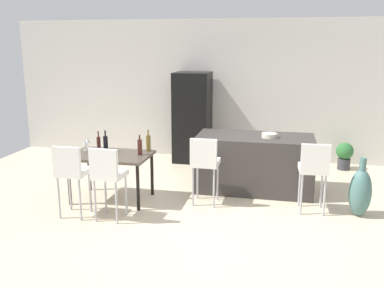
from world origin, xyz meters
TOP-DOWN VIEW (x-y plane):
  - ground_plane at (0.00, 0.00)m, footprint 10.00×10.00m
  - back_wall at (0.00, 2.71)m, footprint 10.00×0.12m
  - kitchen_island at (0.44, 0.71)m, footprint 1.92×0.94m
  - bar_chair_left at (-0.25, -0.14)m, footprint 0.41×0.41m
  - bar_chair_middle at (1.33, -0.14)m, footprint 0.42×0.42m
  - dining_table at (-1.71, -0.25)m, footprint 1.21×0.81m
  - dining_chair_near at (-1.98, -1.01)m, footprint 0.40×0.40m
  - dining_chair_far at (-1.44, -1.01)m, footprint 0.42×0.42m
  - wine_bottle_corner at (-1.25, -0.19)m, footprint 0.07×0.07m
  - wine_bottle_left at (-1.83, -0.15)m, footprint 0.07×0.07m
  - wine_bottle_end at (-1.97, -0.09)m, footprint 0.06×0.06m
  - wine_bottle_far at (-1.20, 0.06)m, footprint 0.07×0.07m
  - wine_glass_middle at (-2.21, -0.09)m, footprint 0.07×0.07m
  - wine_glass_right at (-2.24, 0.07)m, footprint 0.07×0.07m
  - refrigerator at (-0.96, 2.27)m, footprint 0.72×0.68m
  - fruit_bowl at (0.67, 0.65)m, footprint 0.25×0.25m
  - floor_vase at (1.99, -0.12)m, footprint 0.31×0.31m
  - potted_plant at (2.08, 2.26)m, footprint 0.33×0.33m

SIDE VIEW (x-z plane):
  - ground_plane at x=0.00m, z-range 0.00..0.00m
  - potted_plant at x=2.08m, z-range 0.03..0.57m
  - floor_vase at x=1.99m, z-range -0.07..0.78m
  - kitchen_island at x=0.44m, z-range 0.00..0.92m
  - dining_table at x=-1.71m, z-range 0.29..1.03m
  - bar_chair_left at x=-0.25m, z-range 0.17..1.22m
  - bar_chair_middle at x=1.33m, z-range 0.17..1.22m
  - dining_chair_near at x=-1.98m, z-range 0.17..1.22m
  - dining_chair_far at x=-1.44m, z-range 0.17..1.22m
  - wine_bottle_end at x=-1.97m, z-range 0.70..1.02m
  - wine_glass_middle at x=-2.21m, z-range 0.78..0.95m
  - wine_glass_right at x=-2.24m, z-range 0.78..0.95m
  - wine_bottle_corner at x=-1.25m, z-range 0.71..1.02m
  - wine_bottle_far at x=-1.20m, z-range 0.70..1.05m
  - wine_bottle_left at x=-1.83m, z-range 0.70..1.05m
  - refrigerator at x=-0.96m, z-range 0.00..1.84m
  - fruit_bowl at x=0.67m, z-range 0.92..0.99m
  - back_wall at x=0.00m, z-range 0.00..2.90m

